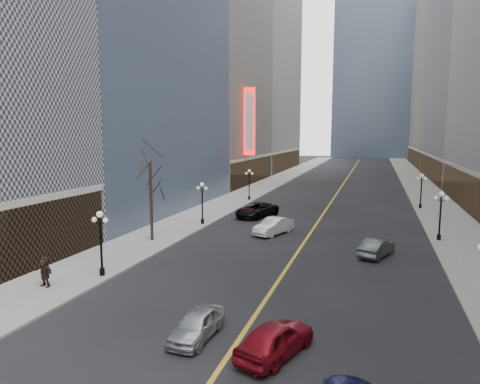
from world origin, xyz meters
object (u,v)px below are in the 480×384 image
Objects in this scene: streetlamp_east_3 at (421,187)px; car_nb_near at (197,325)px; streetlamp_west_1 at (101,236)px; streetlamp_west_3 at (249,181)px; streetlamp_east_2 at (441,210)px; car_nb_far at (257,210)px; car_sb_mid at (275,339)px; car_nb_mid at (273,226)px; streetlamp_west_2 at (202,199)px; car_sb_far at (377,248)px.

streetlamp_east_3 reaches higher than car_nb_near.
streetlamp_west_1 is 1.00× the size of streetlamp_west_3.
car_nb_far is at bearing 162.35° from streetlamp_east_2.
car_sb_mid is (-9.80, -24.64, -2.12)m from streetlamp_east_2.
car_nb_far is at bearing 137.60° from car_nb_mid.
streetlamp_west_2 is 1.00× the size of streetlamp_west_3.
streetlamp_west_1 is 15.46m from car_sb_mid.
car_nb_far is 32.12m from car_sb_mid.
car_nb_mid is (8.37, -19.90, -2.09)m from streetlamp_west_3.
streetlamp_west_3 is at bearing 130.25° from car_nb_far.
car_nb_mid is (-15.23, -1.90, -2.09)m from streetlamp_east_2.
streetlamp_west_3 is at bearing 180.00° from streetlamp_east_3.
car_nb_near is (9.80, -42.19, -2.22)m from streetlamp_west_3.
streetlamp_west_2 reaches higher than car_sb_mid.
car_sb_mid is at bearing -60.75° from streetlamp_west_2.
streetlamp_west_3 reaches higher than car_sb_far.
streetlamp_west_3 is 12.88m from car_nb_far.
car_nb_far is (-19.14, 6.09, -2.04)m from streetlamp_east_2.
streetlamp_east_3 is 1.00× the size of streetlamp_west_3.
car_nb_near is 0.91× the size of car_sb_far.
streetlamp_east_3 is (0.00, 18.00, 0.00)m from streetlamp_east_2.
car_sb_far is (18.10, 11.13, -2.18)m from streetlamp_west_1.
streetlamp_west_3 is (-23.60, 0.00, 0.00)m from streetlamp_east_3.
streetlamp_west_2 is (-23.60, -18.00, 0.00)m from streetlamp_east_3.
car_nb_near is 0.87× the size of car_sb_mid.
streetlamp_east_2 and streetlamp_west_3 have the same top height.
streetlamp_east_2 is at bearing 37.33° from streetlamp_west_1.
streetlamp_west_2 is at bearing 115.42° from car_nb_near.
streetlamp_east_2 is at bearing 63.67° from car_nb_near.
streetlamp_west_2 is 1.03× the size of car_sb_far.
car_nb_far is (4.46, -11.91, -2.04)m from streetlamp_west_3.
streetlamp_west_1 is 24.58m from car_nb_far.
car_nb_far reaches higher than car_sb_mid.
car_nb_near is (9.80, -6.19, -2.22)m from streetlamp_west_1.
streetlamp_east_3 is at bearing 56.75° from streetlamp_west_1.
streetlamp_east_2 is at bearing 0.00° from streetlamp_west_2.
car_sb_mid is at bearing -55.07° from car_nb_mid.
streetlamp_west_2 is (0.00, 18.00, 0.00)m from streetlamp_west_1.
streetlamp_west_1 reaches higher than car_nb_near.
streetlamp_east_2 is 0.91× the size of car_nb_mid.
streetlamp_west_1 and streetlamp_west_3 have the same top height.
streetlamp_east_2 is 1.13× the size of car_nb_near.
car_sb_far is at bearing 67.76° from car_nb_near.
streetlamp_east_2 is 15.49m from car_nb_mid.
streetlamp_west_3 is at bearing 134.32° from car_nb_mid.
streetlamp_west_2 is 26.20m from car_nb_near.
streetlamp_east_3 is 25.56m from car_sb_far.
streetlamp_east_3 is 0.91× the size of car_nb_mid.
car_nb_far reaches higher than car_nb_near.
car_sb_far is at bearing -128.67° from streetlamp_east_2.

